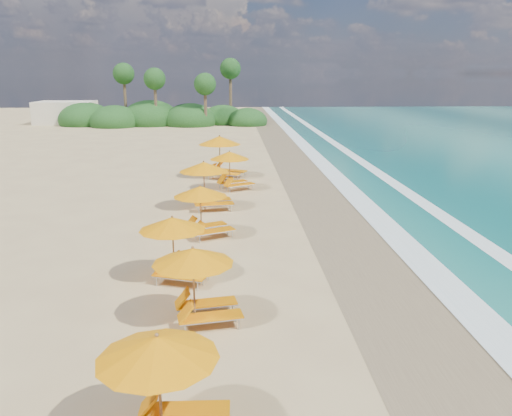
% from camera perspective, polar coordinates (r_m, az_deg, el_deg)
% --- Properties ---
extents(ground, '(160.00, 160.00, 0.00)m').
position_cam_1_polar(ground, '(19.92, 0.00, -3.34)').
color(ground, tan).
rests_on(ground, ground).
extents(wet_sand, '(4.00, 160.00, 0.01)m').
position_cam_1_polar(wet_sand, '(20.49, 11.26, -3.10)').
color(wet_sand, '#897852').
rests_on(wet_sand, ground).
extents(surf_foam, '(4.00, 160.00, 0.01)m').
position_cam_1_polar(surf_foam, '(21.29, 18.35, -2.84)').
color(surf_foam, white).
rests_on(surf_foam, ground).
extents(station_0, '(2.26, 2.09, 2.10)m').
position_cam_1_polar(station_0, '(9.16, -9.69, -18.66)').
color(station_0, olive).
rests_on(station_0, ground).
extents(station_1, '(2.50, 2.39, 2.08)m').
position_cam_1_polar(station_1, '(13.05, -6.27, -7.98)').
color(station_1, olive).
rests_on(station_1, ground).
extents(station_2, '(2.63, 2.57, 2.07)m').
position_cam_1_polar(station_2, '(15.74, -8.71, -4.05)').
color(station_2, olive).
rests_on(station_2, ground).
extents(station_3, '(2.76, 2.74, 2.10)m').
position_cam_1_polar(station_3, '(19.82, -5.75, 0.04)').
color(station_3, olive).
rests_on(station_3, ground).
extents(station_4, '(2.76, 2.62, 2.33)m').
position_cam_1_polar(station_4, '(23.88, -5.38, 2.90)').
color(station_4, olive).
rests_on(station_4, ground).
extents(station_5, '(2.89, 2.89, 2.19)m').
position_cam_1_polar(station_5, '(27.95, -2.65, 4.52)').
color(station_5, olive).
rests_on(station_5, ground).
extents(station_6, '(3.46, 3.44, 2.63)m').
position_cam_1_polar(station_6, '(31.10, -3.73, 6.02)').
color(station_6, olive).
rests_on(station_6, ground).
extents(treeline, '(25.80, 8.80, 9.74)m').
position_cam_1_polar(treeline, '(65.26, -10.81, 9.95)').
color(treeline, '#163D14').
rests_on(treeline, ground).
extents(beach_building, '(7.00, 5.00, 2.80)m').
position_cam_1_polar(beach_building, '(70.33, -20.47, 9.96)').
color(beach_building, beige).
rests_on(beach_building, ground).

